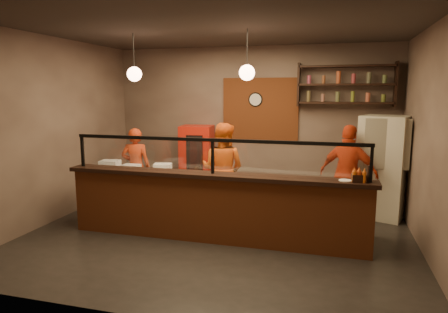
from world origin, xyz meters
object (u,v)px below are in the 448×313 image
(fridge, at_px, (383,167))
(pizza_dough, at_px, (237,176))
(cook_left, at_px, (136,167))
(cook_mid, at_px, (223,169))
(wall_clock, at_px, (256,100))
(cook_right, at_px, (348,174))
(red_cooler, at_px, (197,161))
(condiment_caddy, at_px, (359,178))
(pepper_mill, at_px, (369,173))

(fridge, bearing_deg, pizza_dough, -130.43)
(cook_left, height_order, fridge, fridge)
(cook_left, height_order, cook_mid, cook_mid)
(wall_clock, distance_m, cook_right, 2.56)
(wall_clock, bearing_deg, red_cooler, -165.60)
(wall_clock, relative_size, cook_right, 0.18)
(pizza_dough, height_order, condiment_caddy, condiment_caddy)
(cook_left, xyz_separation_m, pepper_mill, (4.25, -1.41, 0.39))
(pepper_mill, bearing_deg, condiment_caddy, -152.52)
(wall_clock, relative_size, pepper_mill, 1.36)
(pepper_mill, bearing_deg, cook_right, 97.76)
(cook_mid, relative_size, fridge, 0.93)
(wall_clock, distance_m, fridge, 2.87)
(fridge, xyz_separation_m, pepper_mill, (-0.40, -1.95, 0.25))
(cook_left, relative_size, fridge, 0.85)
(cook_right, xyz_separation_m, red_cooler, (-3.10, 0.88, -0.08))
(cook_right, bearing_deg, cook_mid, 22.88)
(wall_clock, height_order, pizza_dough, wall_clock)
(cook_mid, height_order, condiment_caddy, cook_mid)
(wall_clock, xyz_separation_m, condiment_caddy, (1.97, -2.78, -0.99))
(wall_clock, distance_m, cook_mid, 1.92)
(cook_right, xyz_separation_m, pizza_dough, (-1.77, -0.94, 0.05))
(cook_right, relative_size, pepper_mill, 7.72)
(cook_right, relative_size, fridge, 0.92)
(cook_mid, distance_m, pizza_dough, 0.84)
(cook_left, height_order, cook_right, cook_right)
(fridge, bearing_deg, cook_mid, -147.21)
(condiment_caddy, bearing_deg, pizza_dough, 160.76)
(fridge, xyz_separation_m, condiment_caddy, (-0.53, -2.02, 0.19))
(pepper_mill, bearing_deg, pizza_dough, 163.72)
(red_cooler, height_order, pepper_mill, red_cooler)
(pizza_dough, bearing_deg, fridge, 29.99)
(condiment_caddy, height_order, pepper_mill, pepper_mill)
(wall_clock, relative_size, fridge, 0.16)
(cook_right, bearing_deg, pepper_mill, 114.67)
(cook_mid, relative_size, condiment_caddy, 9.05)
(cook_right, relative_size, pizza_dough, 3.30)
(wall_clock, relative_size, cook_left, 0.19)
(cook_mid, xyz_separation_m, red_cooler, (-0.88, 1.12, -0.08))
(cook_mid, relative_size, cook_right, 1.00)
(cook_left, distance_m, pizza_dough, 2.42)
(cook_mid, distance_m, pepper_mill, 2.76)
(pizza_dough, bearing_deg, wall_clock, 93.28)
(wall_clock, bearing_deg, fridge, -16.98)
(wall_clock, distance_m, pizza_dough, 2.45)
(red_cooler, bearing_deg, condiment_caddy, -44.21)
(cook_mid, relative_size, red_cooler, 1.11)
(cook_right, xyz_separation_m, condiment_caddy, (0.08, -1.59, 0.26))
(cook_left, xyz_separation_m, fridge, (4.65, 0.54, 0.14))
(pepper_mill, bearing_deg, red_cooler, 144.00)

